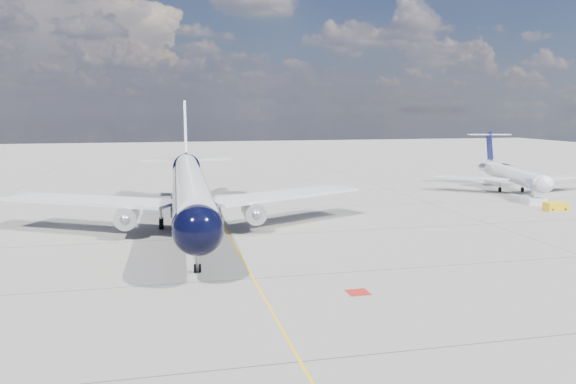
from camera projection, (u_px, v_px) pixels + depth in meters
name	position (u px, v px, depth m)	size (l,w,h in m)	color
ground	(212.00, 205.00, 77.51)	(320.00, 320.00, 0.00)	gray
taxiway_centerline	(216.00, 211.00, 72.69)	(0.16, 160.00, 0.01)	yellow
red_marking	(358.00, 292.00, 40.42)	(1.60, 1.60, 0.01)	maroon
main_airliner	(190.00, 188.00, 62.38)	(41.02, 49.88, 14.42)	black
regional_jet	(510.00, 173.00, 90.64)	(23.32, 27.22, 9.31)	silver
boarding_stair	(534.00, 199.00, 78.71)	(3.15, 3.66, 3.57)	silver
service_tug	(556.00, 207.00, 73.26)	(2.89, 1.78, 1.09)	yellow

